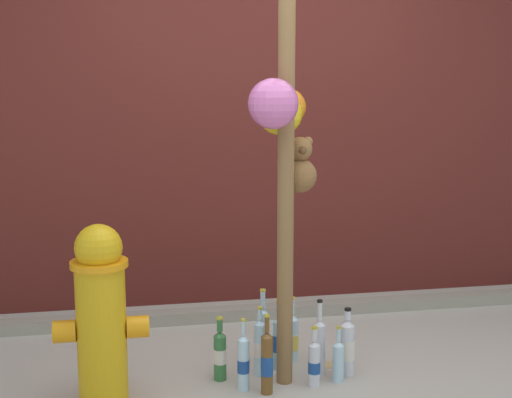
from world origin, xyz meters
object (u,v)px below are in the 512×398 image
(bottle_9, at_px, (267,362))
(bottle_4, at_px, (319,345))
(bottle_0, at_px, (314,363))
(bottle_2, at_px, (292,337))
(bottle_7, at_px, (263,333))
(memorial_post, at_px, (284,80))
(fire_hydrant, at_px, (101,314))
(bottle_10, at_px, (347,347))
(bottle_3, at_px, (243,362))
(bottle_1, at_px, (260,347))
(bottle_6, at_px, (338,360))
(bottle_5, at_px, (278,341))
(bottle_8, at_px, (220,354))

(bottle_9, bearing_deg, bottle_4, 28.83)
(bottle_0, height_order, bottle_2, bottle_2)
(bottle_0, bearing_deg, bottle_7, 117.03)
(bottle_7, bearing_deg, memorial_post, -78.12)
(fire_hydrant, height_order, bottle_10, fire_hydrant)
(bottle_10, bearing_deg, bottle_3, -171.26)
(bottle_0, bearing_deg, bottle_1, 143.77)
(bottle_6, bearing_deg, bottle_10, 46.92)
(bottle_0, distance_m, bottle_1, 0.31)
(bottle_3, relative_size, bottle_5, 0.98)
(bottle_0, relative_size, bottle_7, 0.77)
(memorial_post, height_order, bottle_8, memorial_post)
(bottle_4, xyz_separation_m, bottle_9, (-0.32, -0.18, 0.00))
(bottle_3, height_order, bottle_5, bottle_5)
(bottle_2, bearing_deg, bottle_5, -134.39)
(fire_hydrant, bearing_deg, bottle_8, 15.21)
(memorial_post, height_order, bottle_1, memorial_post)
(bottle_1, bearing_deg, bottle_9, -92.04)
(bottle_3, xyz_separation_m, bottle_10, (0.57, 0.09, 0.01))
(fire_hydrant, xyz_separation_m, bottle_3, (0.69, 0.02, -0.30))
(bottle_4, distance_m, bottle_5, 0.23)
(fire_hydrant, bearing_deg, bottle_5, 14.99)
(bottle_3, bearing_deg, fire_hydrant, -178.69)
(bottle_9, bearing_deg, bottle_0, 9.19)
(bottle_1, bearing_deg, memorial_post, -29.36)
(fire_hydrant, height_order, bottle_8, fire_hydrant)
(bottle_1, bearing_deg, bottle_3, -125.66)
(memorial_post, height_order, bottle_7, memorial_post)
(bottle_5, xyz_separation_m, bottle_6, (0.27, -0.22, -0.04))
(bottle_1, relative_size, bottle_2, 1.03)
(bottle_3, xyz_separation_m, bottle_6, (0.50, 0.01, -0.03))
(bottle_3, xyz_separation_m, bottle_7, (0.17, 0.36, 0.01))
(bottle_3, height_order, bottle_4, bottle_4)
(bottle_1, xyz_separation_m, bottle_4, (0.31, -0.05, 0.00))
(bottle_7, height_order, bottle_8, bottle_7)
(memorial_post, distance_m, bottle_0, 1.44)
(bottle_5, xyz_separation_m, bottle_7, (-0.06, 0.13, 0.01))
(memorial_post, xyz_separation_m, bottle_1, (-0.11, 0.06, -1.39))
(bottle_5, bearing_deg, memorial_post, -92.77)
(bottle_0, distance_m, bottle_9, 0.26)
(bottle_6, bearing_deg, bottle_4, 125.98)
(bottle_1, relative_size, bottle_7, 0.92)
(bottle_2, height_order, bottle_10, same)
(bottle_3, bearing_deg, bottle_7, 64.51)
(fire_hydrant, xyz_separation_m, bottle_2, (1.02, 0.35, -0.31))
(bottle_5, relative_size, bottle_6, 1.29)
(bottle_4, distance_m, bottle_10, 0.15)
(bottle_2, bearing_deg, bottle_3, -134.86)
(bottle_8, distance_m, bottle_9, 0.29)
(bottle_2, xyz_separation_m, bottle_5, (-0.10, -0.10, 0.02))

